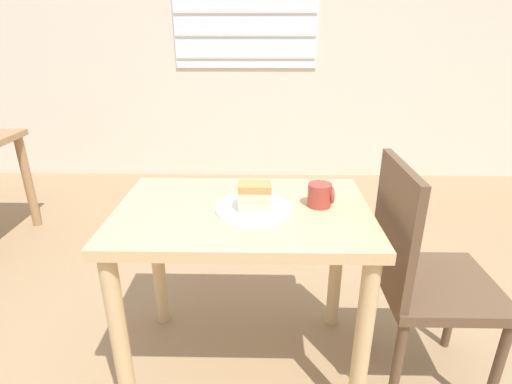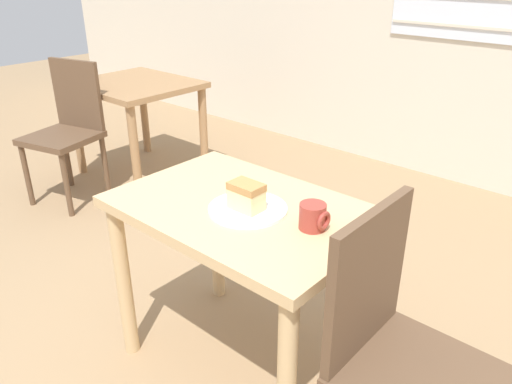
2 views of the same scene
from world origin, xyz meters
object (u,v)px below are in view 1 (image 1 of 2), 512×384
object	(u,v)px
cake_slice	(255,196)
plate	(254,209)
dining_table_near	(243,239)
coffee_mug	(321,195)
chair_near_window	(421,273)

from	to	relation	value
cake_slice	plate	bearing A→B (deg)	110.06
dining_table_near	coffee_mug	distance (m)	0.34
chair_near_window	plate	xyz separation A→B (m)	(-0.62, 0.04, 0.24)
dining_table_near	coffee_mug	xyz separation A→B (m)	(0.29, 0.03, 0.17)
plate	coffee_mug	bearing A→B (deg)	10.45
chair_near_window	coffee_mug	distance (m)	0.47
dining_table_near	plate	distance (m)	0.14
chair_near_window	cake_slice	distance (m)	0.68
cake_slice	chair_near_window	bearing A→B (deg)	-3.01
dining_table_near	coffee_mug	bearing A→B (deg)	5.25
cake_slice	coffee_mug	xyz separation A→B (m)	(0.24, 0.06, -0.02)
coffee_mug	plate	bearing A→B (deg)	-169.55
cake_slice	coffee_mug	world-z (taller)	cake_slice
plate	coffee_mug	world-z (taller)	coffee_mug
chair_near_window	plate	distance (m)	0.67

